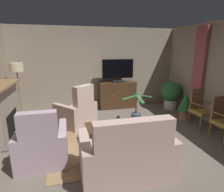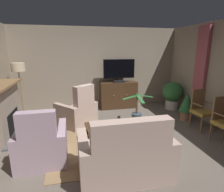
% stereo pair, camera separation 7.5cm
% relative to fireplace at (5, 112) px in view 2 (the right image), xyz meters
% --- Properties ---
extents(ground_plane, '(6.09, 6.22, 0.04)m').
position_rel_fireplace_xyz_m(ground_plane, '(2.47, -1.03, -0.61)').
color(ground_plane, '#665B51').
extents(wall_back, '(6.09, 0.10, 2.69)m').
position_rel_fireplace_xyz_m(wall_back, '(2.47, 1.83, 0.76)').
color(wall_back, gray).
rests_on(wall_back, ground_plane).
extents(curtain_panel_far, '(0.10, 0.44, 2.26)m').
position_rel_fireplace_xyz_m(curtain_panel_far, '(5.15, 0.10, 0.90)').
color(curtain_panel_far, '#A34C56').
extents(rug_central, '(2.07, 1.90, 0.01)m').
position_rel_fireplace_xyz_m(rug_central, '(2.08, -1.03, -0.58)').
color(rug_central, '#8E704C').
rests_on(rug_central, ground_plane).
extents(fireplace, '(0.84, 1.59, 1.24)m').
position_rel_fireplace_xyz_m(fireplace, '(0.00, 0.00, 0.00)').
color(fireplace, '#4C4C51').
rests_on(fireplace, ground_plane).
extents(tv_cabinet, '(1.25, 0.45, 0.91)m').
position_rel_fireplace_xyz_m(tv_cabinet, '(3.11, 1.48, -0.16)').
color(tv_cabinet, black).
rests_on(tv_cabinet, ground_plane).
extents(television, '(1.05, 0.20, 0.76)m').
position_rel_fireplace_xyz_m(television, '(3.11, 1.43, 0.72)').
color(television, black).
rests_on(television, tv_cabinet).
extents(coffee_table, '(1.11, 0.66, 0.43)m').
position_rel_fireplace_xyz_m(coffee_table, '(2.33, -0.92, -0.20)').
color(coffee_table, '#422B19').
rests_on(coffee_table, ground_plane).
extents(tv_remote, '(0.17, 0.13, 0.02)m').
position_rel_fireplace_xyz_m(tv_remote, '(2.34, -0.86, -0.14)').
color(tv_remote, black).
rests_on(tv_remote, coffee_table).
extents(folded_newspaper, '(0.34, 0.28, 0.01)m').
position_rel_fireplace_xyz_m(folded_newspaper, '(2.14, -0.89, -0.15)').
color(folded_newspaper, silver).
rests_on(folded_newspaper, coffee_table).
extents(sofa_floral, '(1.44, 0.89, 1.07)m').
position_rel_fireplace_xyz_m(sofa_floral, '(2.31, -2.01, -0.23)').
color(sofa_floral, '#BC9E8E').
rests_on(sofa_floral, ground_plane).
extents(armchair_in_far_corner, '(1.17, 1.17, 1.13)m').
position_rel_fireplace_xyz_m(armchair_in_far_corner, '(1.66, 0.27, -0.24)').
color(armchair_in_far_corner, '#BC9E8E').
rests_on(armchair_in_far_corner, ground_plane).
extents(armchair_near_window, '(0.85, 0.87, 1.06)m').
position_rel_fireplace_xyz_m(armchair_near_window, '(0.97, -1.31, -0.26)').
color(armchair_near_window, '#AD93A3').
rests_on(armchair_near_window, ground_plane).
extents(side_chair_tucked_against_wall, '(0.49, 0.48, 1.00)m').
position_rel_fireplace_xyz_m(side_chair_tucked_against_wall, '(4.72, -1.39, -0.06)').
color(side_chair_tucked_against_wall, olive).
rests_on(side_chair_tucked_against_wall, ground_plane).
extents(side_chair_far_end, '(0.46, 0.49, 1.00)m').
position_rel_fireplace_xyz_m(side_chair_far_end, '(4.72, -0.64, -0.06)').
color(side_chair_far_end, olive).
rests_on(side_chair_far_end, ground_plane).
extents(potted_plant_leafy_by_curtain, '(0.66, 0.66, 0.93)m').
position_rel_fireplace_xyz_m(potted_plant_leafy_by_curtain, '(4.84, 0.94, -0.05)').
color(potted_plant_leafy_by_curtain, beige).
rests_on(potted_plant_leafy_by_curtain, ground_plane).
extents(potted_plant_on_hearth_side, '(0.43, 0.43, 0.82)m').
position_rel_fireplace_xyz_m(potted_plant_on_hearth_side, '(4.71, -0.06, -0.13)').
color(potted_plant_on_hearth_side, '#99664C').
rests_on(potted_plant_on_hearth_side, ground_plane).
extents(potted_plant_small_fern_corner, '(0.87, 0.89, 0.87)m').
position_rel_fireplace_xyz_m(potted_plant_small_fern_corner, '(3.19, -0.12, -0.33)').
color(potted_plant_small_fern_corner, '#3D4C5B').
rests_on(potted_plant_small_fern_corner, ground_plane).
extents(floor_lamp, '(0.38, 0.38, 1.61)m').
position_rel_fireplace_xyz_m(floor_lamp, '(0.09, 1.25, 0.76)').
color(floor_lamp, '#4C4233').
rests_on(floor_lamp, ground_plane).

